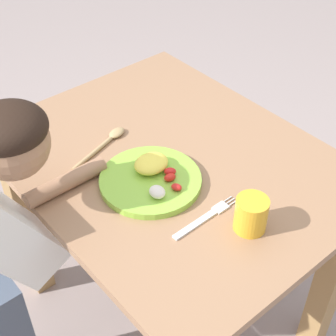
{
  "coord_description": "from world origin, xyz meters",
  "views": [
    {
      "loc": [
        0.85,
        -0.73,
        1.68
      ],
      "look_at": [
        0.04,
        -0.05,
        0.77
      ],
      "focal_mm": 54.1,
      "sensor_mm": 36.0,
      "label": 1
    }
  ],
  "objects_px": {
    "fork": "(205,218)",
    "drinking_cup": "(251,214)",
    "spoon": "(107,141)",
    "plate": "(151,178)",
    "person": "(6,261)"
  },
  "relations": [
    {
      "from": "fork",
      "to": "drinking_cup",
      "type": "relative_size",
      "value": 2.35
    },
    {
      "from": "fork",
      "to": "drinking_cup",
      "type": "distance_m",
      "value": 0.12
    },
    {
      "from": "spoon",
      "to": "drinking_cup",
      "type": "height_order",
      "value": "drinking_cup"
    },
    {
      "from": "plate",
      "to": "person",
      "type": "xyz_separation_m",
      "value": [
        -0.13,
        -0.4,
        -0.15
      ]
    },
    {
      "from": "fork",
      "to": "drinking_cup",
      "type": "bearing_deg",
      "value": -55.57
    },
    {
      "from": "fork",
      "to": "spoon",
      "type": "relative_size",
      "value": 0.94
    },
    {
      "from": "fork",
      "to": "person",
      "type": "relative_size",
      "value": 0.2
    },
    {
      "from": "drinking_cup",
      "to": "person",
      "type": "relative_size",
      "value": 0.09
    },
    {
      "from": "plate",
      "to": "fork",
      "type": "height_order",
      "value": "plate"
    },
    {
      "from": "plate",
      "to": "drinking_cup",
      "type": "bearing_deg",
      "value": 15.95
    },
    {
      "from": "plate",
      "to": "spoon",
      "type": "height_order",
      "value": "plate"
    },
    {
      "from": "spoon",
      "to": "drinking_cup",
      "type": "xyz_separation_m",
      "value": [
        0.51,
        0.07,
        0.04
      ]
    },
    {
      "from": "fork",
      "to": "person",
      "type": "bearing_deg",
      "value": 141.44
    },
    {
      "from": "spoon",
      "to": "person",
      "type": "relative_size",
      "value": 0.22
    },
    {
      "from": "plate",
      "to": "spoon",
      "type": "xyz_separation_m",
      "value": [
        -0.22,
        0.01,
        -0.01
      ]
    }
  ]
}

